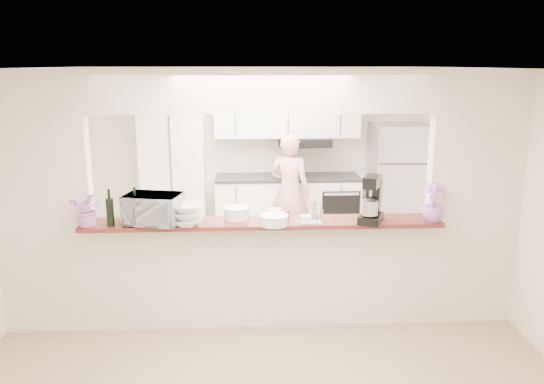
{
  "coord_description": "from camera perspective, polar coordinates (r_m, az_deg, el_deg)",
  "views": [
    {
      "loc": [
        -0.14,
        -4.88,
        2.54
      ],
      "look_at": [
        0.11,
        0.3,
        1.28
      ],
      "focal_mm": 35.0,
      "sensor_mm": 36.0,
      "label": 1
    }
  ],
  "objects": [
    {
      "name": "floor",
      "position": [
        5.51,
        -0.99,
        -13.87
      ],
      "size": [
        6.0,
        6.0,
        0.0
      ],
      "primitive_type": "plane",
      "color": "#9D856A",
      "rests_on": "ground"
    },
    {
      "name": "tile_overlay",
      "position": [
        6.92,
        -1.4,
        -7.9
      ],
      "size": [
        5.0,
        2.9,
        0.01
      ],
      "primitive_type": "cube",
      "color": "silver",
      "rests_on": "floor"
    },
    {
      "name": "partition",
      "position": [
        5.0,
        -1.06,
        1.38
      ],
      "size": [
        5.0,
        0.15,
        2.5
      ],
      "color": "silver",
      "rests_on": "floor"
    },
    {
      "name": "bar_counter",
      "position": [
        5.26,
        -1.02,
        -8.32
      ],
      "size": [
        3.4,
        0.38,
        1.09
      ],
      "color": "silver",
      "rests_on": "floor"
    },
    {
      "name": "kitchen_cabinets",
      "position": [
        7.77,
        -3.02,
        1.95
      ],
      "size": [
        3.15,
        0.62,
        2.25
      ],
      "color": "white",
      "rests_on": "floor"
    },
    {
      "name": "refrigerator",
      "position": [
        8.03,
        13.17,
        1.08
      ],
      "size": [
        0.75,
        0.7,
        1.7
      ],
      "primitive_type": "cube",
      "color": "#A6A6AB",
      "rests_on": "floor"
    },
    {
      "name": "flower_left",
      "position": [
        5.12,
        -19.22,
        -1.71
      ],
      "size": [
        0.34,
        0.31,
        0.33
      ],
      "primitive_type": "imported",
      "rotation": [
        0.0,
        0.0,
        -0.18
      ],
      "color": "pink",
      "rests_on": "bar_counter"
    },
    {
      "name": "wine_bottle_a",
      "position": [
        5.05,
        -14.46,
        -1.88
      ],
      "size": [
        0.07,
        0.07,
        0.35
      ],
      "color": "black",
      "rests_on": "bar_counter"
    },
    {
      "name": "wine_bottle_b",
      "position": [
        5.07,
        -17.02,
        -2.02
      ],
      "size": [
        0.07,
        0.07,
        0.35
      ],
      "color": "black",
      "rests_on": "bar_counter"
    },
    {
      "name": "toaster_oven",
      "position": [
        5.04,
        -12.68,
        -1.81
      ],
      "size": [
        0.57,
        0.44,
        0.28
      ],
      "primitive_type": "imported",
      "rotation": [
        0.0,
        0.0,
        -0.21
      ],
      "color": "#B8B8BE",
      "rests_on": "bar_counter"
    },
    {
      "name": "serving_bowls",
      "position": [
        4.94,
        -9.14,
        -2.47
      ],
      "size": [
        0.29,
        0.29,
        0.2
      ],
      "primitive_type": "imported",
      "rotation": [
        0.0,
        0.0,
        -0.09
      ],
      "color": "white",
      "rests_on": "bar_counter"
    },
    {
      "name": "plate_stack_a",
      "position": [
        5.11,
        -3.86,
        -2.25
      ],
      "size": [
        0.25,
        0.25,
        0.12
      ],
      "color": "white",
      "rests_on": "bar_counter"
    },
    {
      "name": "plate_stack_b",
      "position": [
        4.91,
        0.19,
        -3.01
      ],
      "size": [
        0.27,
        0.27,
        0.1
      ],
      "color": "white",
      "rests_on": "bar_counter"
    },
    {
      "name": "red_bowl",
      "position": [
        5.17,
        1.15,
        -2.31
      ],
      "size": [
        0.14,
        0.14,
        0.06
      ],
      "primitive_type": "cylinder",
      "color": "maroon",
      "rests_on": "bar_counter"
    },
    {
      "name": "tan_bowl",
      "position": [
        5.17,
        0.23,
        -2.27
      ],
      "size": [
        0.16,
        0.16,
        0.07
      ],
      "primitive_type": "cylinder",
      "color": "#C3AF89",
      "rests_on": "bar_counter"
    },
    {
      "name": "utensil_caddy",
      "position": [
        4.96,
        4.21,
        -2.35
      ],
      "size": [
        0.24,
        0.15,
        0.22
      ],
      "color": "silver",
      "rests_on": "bar_counter"
    },
    {
      "name": "stand_mixer",
      "position": [
        5.05,
        10.69,
        -0.98
      ],
      "size": [
        0.3,
        0.35,
        0.45
      ],
      "color": "black",
      "rests_on": "bar_counter"
    },
    {
      "name": "flower_right",
      "position": [
        5.2,
        16.91,
        -1.1
      ],
      "size": [
        0.26,
        0.26,
        0.37
      ],
      "primitive_type": "imported",
      "rotation": [
        0.0,
        0.0,
        -0.3
      ],
      "color": "#B469C4",
      "rests_on": "bar_counter"
    },
    {
      "name": "person",
      "position": [
        7.41,
        1.91,
        0.07
      ],
      "size": [
        0.7,
        0.6,
        1.61
      ],
      "primitive_type": "imported",
      "rotation": [
        0.0,
        0.0,
        2.69
      ],
      "color": "#DCA08F",
      "rests_on": "floor"
    }
  ]
}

